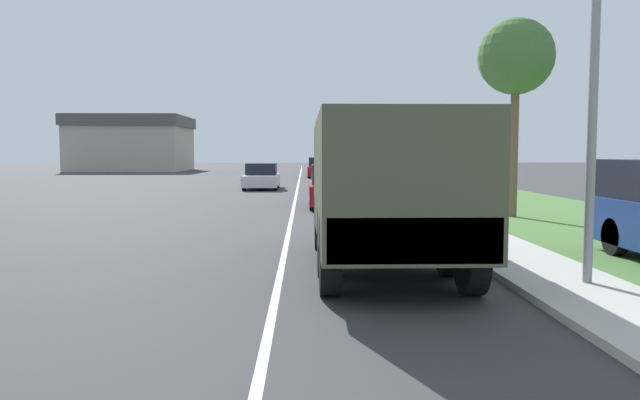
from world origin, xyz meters
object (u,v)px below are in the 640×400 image
(military_truck, at_px, (383,182))
(car_fourth_ahead, at_px, (319,166))
(car_second_ahead, at_px, (262,177))
(car_nearest_ahead, at_px, (332,188))
(car_third_ahead, at_px, (319,169))

(military_truck, xyz_separation_m, car_fourth_ahead, (0.10, 54.76, -0.89))
(car_fourth_ahead, bearing_deg, car_second_ahead, -97.66)
(car_second_ahead, xyz_separation_m, car_fourth_ahead, (4.01, 29.81, 0.01))
(military_truck, height_order, car_fourth_ahead, military_truck)
(car_nearest_ahead, bearing_deg, car_second_ahead, 106.24)
(car_nearest_ahead, bearing_deg, car_fourth_ahead, 89.37)
(military_truck, height_order, car_nearest_ahead, military_truck)
(car_second_ahead, height_order, car_third_ahead, car_third_ahead)
(car_nearest_ahead, distance_m, car_fourth_ahead, 42.00)
(car_nearest_ahead, relative_size, car_third_ahead, 0.93)
(car_second_ahead, xyz_separation_m, car_third_ahead, (3.69, 16.38, 0.08))
(car_nearest_ahead, relative_size, car_fourth_ahead, 1.03)
(military_truck, distance_m, car_nearest_ahead, 12.80)
(car_nearest_ahead, distance_m, car_second_ahead, 12.69)
(car_second_ahead, distance_m, car_fourth_ahead, 30.08)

